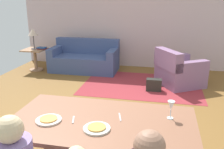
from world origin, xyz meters
TOP-DOWN VIEW (x-y plane):
  - ground_plane at (0.00, 0.41)m, footprint 6.41×6.02m
  - back_wall at (0.00, 3.47)m, footprint 6.41×0.10m
  - dining_table at (0.25, -1.32)m, footprint 1.82×1.00m
  - plate_near_man at (-0.25, -1.44)m, footprint 0.25×0.25m
  - pizza_near_man at (-0.25, -1.44)m, footprint 0.17×0.17m
  - plate_near_child at (0.25, -1.50)m, footprint 0.25×0.25m
  - pizza_near_child at (0.25, -1.50)m, footprint 0.17×0.17m
  - wine_glass at (0.91, -1.14)m, footprint 0.07×0.07m
  - fork at (-0.02, -1.37)m, footprint 0.06×0.15m
  - knife at (0.41, -1.22)m, footprint 0.06×0.17m
  - area_rug at (0.36, 1.88)m, footprint 2.60×1.80m
  - couch at (-1.25, 2.74)m, footprint 1.75×0.86m
  - armchair at (1.15, 2.06)m, footprint 1.18×1.18m
  - side_table at (-2.55, 2.48)m, footprint 0.56×0.56m
  - table_lamp at (-2.55, 2.48)m, footprint 0.26×0.26m
  - book_lower at (-2.36, 2.53)m, footprint 0.22×0.16m
  - book_upper at (-2.35, 2.50)m, footprint 0.22×0.16m
  - handbag at (0.64, 1.58)m, footprint 0.32×0.16m

SIDE VIEW (x-z plane):
  - ground_plane at x=0.00m, z-range -0.02..0.00m
  - area_rug at x=0.36m, z-range 0.00..0.01m
  - handbag at x=0.64m, z-range 0.00..0.26m
  - couch at x=-1.25m, z-range -0.11..0.71m
  - armchair at x=1.15m, z-range -0.09..0.73m
  - side_table at x=-2.55m, z-range 0.09..0.67m
  - book_lower at x=-2.36m, z-range 0.58..0.61m
  - book_upper at x=-2.35m, z-range 0.61..0.64m
  - dining_table at x=0.25m, z-range 0.31..1.07m
  - fork at x=-0.02m, z-range 0.76..0.77m
  - knife at x=0.41m, z-range 0.76..0.77m
  - plate_near_man at x=-0.25m, z-range 0.76..0.78m
  - plate_near_child at x=0.25m, z-range 0.76..0.78m
  - pizza_near_man at x=-0.25m, z-range 0.78..0.79m
  - pizza_near_child at x=0.25m, z-range 0.78..0.79m
  - wine_glass at x=0.91m, z-range 0.80..0.99m
  - table_lamp at x=-2.55m, z-range 0.74..1.28m
  - back_wall at x=0.00m, z-range 0.00..2.70m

